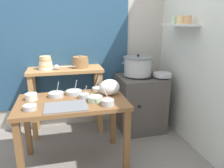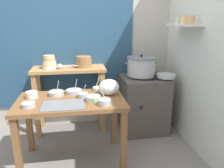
{
  "view_description": "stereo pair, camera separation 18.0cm",
  "coord_description": "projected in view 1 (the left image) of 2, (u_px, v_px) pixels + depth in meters",
  "views": [
    {
      "loc": [
        -0.18,
        -2.06,
        1.5
      ],
      "look_at": [
        0.38,
        0.24,
        0.82
      ],
      "focal_mm": 35.4,
      "sensor_mm": 36.0,
      "label": 1
    },
    {
      "loc": [
        -0.01,
        -2.09,
        1.5
      ],
      "look_at": [
        0.38,
        0.24,
        0.82
      ],
      "focal_mm": 35.4,
      "sensor_mm": 36.0,
      "label": 2
    }
  ],
  "objects": [
    {
      "name": "serving_tray",
      "position": [
        66.0,
        107.0,
        2.06
      ],
      "size": [
        0.4,
        0.28,
        0.01
      ],
      "primitive_type": "cube",
      "color": "slate",
      "rests_on": "prep_table"
    },
    {
      "name": "ground_plane",
      "position": [
        83.0,
        165.0,
        2.38
      ],
      "size": [
        9.0,
        9.0,
        0.0
      ],
      "primitive_type": "plane",
      "color": "gray"
    },
    {
      "name": "plastic_bag",
      "position": [
        109.0,
        87.0,
        2.38
      ],
      "size": [
        0.22,
        0.16,
        0.17
      ],
      "primitive_type": "ellipsoid",
      "color": "white",
      "rests_on": "prep_table"
    },
    {
      "name": "bowl_stack_enamel",
      "position": [
        46.0,
        64.0,
        2.79
      ],
      "size": [
        0.18,
        0.18,
        0.17
      ],
      "color": "silver",
      "rests_on": "back_shelf_table"
    },
    {
      "name": "wall_right",
      "position": [
        200.0,
        39.0,
        2.52
      ],
      "size": [
        0.3,
        3.2,
        2.6
      ],
      "color": "silver",
      "rests_on": "ground"
    },
    {
      "name": "steamer_pot",
      "position": [
        138.0,
        66.0,
        2.99
      ],
      "size": [
        0.44,
        0.39,
        0.29
      ],
      "color": "#B7BABF",
      "rests_on": "stove_block"
    },
    {
      "name": "prep_bowl_2",
      "position": [
        31.0,
        97.0,
        2.24
      ],
      "size": [
        0.12,
        0.12,
        0.07
      ],
      "color": "silver",
      "rests_on": "prep_table"
    },
    {
      "name": "wall_back",
      "position": [
        77.0,
        35.0,
        3.06
      ],
      "size": [
        4.4,
        0.12,
        2.6
      ],
      "color": "#B2ADA3",
      "rests_on": "ground"
    },
    {
      "name": "stove_block",
      "position": [
        140.0,
        102.0,
        3.13
      ],
      "size": [
        0.6,
        0.61,
        0.78
      ],
      "color": "#4C4742",
      "rests_on": "ground"
    },
    {
      "name": "prep_table",
      "position": [
        73.0,
        110.0,
        2.27
      ],
      "size": [
        1.1,
        0.66,
        0.72
      ],
      "color": "brown",
      "rests_on": "ground"
    },
    {
      "name": "ladle",
      "position": [
        58.0,
        67.0,
        2.78
      ],
      "size": [
        0.3,
        0.07,
        0.07
      ],
      "color": "#B7BABF",
      "rests_on": "back_shelf_table"
    },
    {
      "name": "prep_bowl_1",
      "position": [
        30.0,
        107.0,
        2.0
      ],
      "size": [
        0.12,
        0.12,
        0.04
      ],
      "color": "#B7BABF",
      "rests_on": "prep_table"
    },
    {
      "name": "prep_bowl_7",
      "position": [
        84.0,
        96.0,
        2.3
      ],
      "size": [
        0.11,
        0.11,
        0.14
      ],
      "color": "#B7BABF",
      "rests_on": "prep_table"
    },
    {
      "name": "prep_bowl_3",
      "position": [
        74.0,
        92.0,
        2.42
      ],
      "size": [
        0.18,
        0.18,
        0.17
      ],
      "color": "#B7BABF",
      "rests_on": "prep_table"
    },
    {
      "name": "prep_bowl_0",
      "position": [
        56.0,
        94.0,
        2.33
      ],
      "size": [
        0.16,
        0.16,
        0.17
      ],
      "color": "#B7BABF",
      "rests_on": "prep_table"
    },
    {
      "name": "wide_pan",
      "position": [
        162.0,
        75.0,
        2.94
      ],
      "size": [
        0.25,
        0.25,
        0.05
      ],
      "primitive_type": "cylinder",
      "color": "#B7BABF",
      "rests_on": "stove_block"
    },
    {
      "name": "back_shelf_table",
      "position": [
        66.0,
        85.0,
        2.94
      ],
      "size": [
        0.96,
        0.4,
        0.9
      ],
      "color": "#B27F4C",
      "rests_on": "ground"
    },
    {
      "name": "clay_pot",
      "position": [
        80.0,
        62.0,
        2.9
      ],
      "size": [
        0.21,
        0.21,
        0.17
      ],
      "color": "olive",
      "rests_on": "back_shelf_table"
    },
    {
      "name": "prep_bowl_6",
      "position": [
        97.0,
        89.0,
        2.53
      ],
      "size": [
        0.12,
        0.12,
        0.16
      ],
      "color": "silver",
      "rests_on": "prep_table"
    },
    {
      "name": "prep_bowl_4",
      "position": [
        95.0,
        99.0,
        2.2
      ],
      "size": [
        0.15,
        0.15,
        0.05
      ],
      "color": "#B7D1AD",
      "rests_on": "prep_table"
    },
    {
      "name": "prep_bowl_5",
      "position": [
        108.0,
        102.0,
        2.1
      ],
      "size": [
        0.12,
        0.12,
        0.18
      ],
      "color": "#B7BABF",
      "rests_on": "prep_table"
    }
  ]
}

